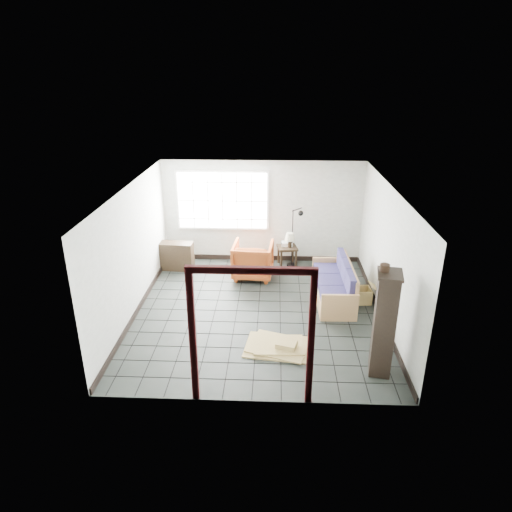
{
  "coord_description": "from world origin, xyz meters",
  "views": [
    {
      "loc": [
        0.3,
        -8.27,
        4.67
      ],
      "look_at": [
        -0.06,
        0.3,
        1.11
      ],
      "focal_mm": 32.0,
      "sensor_mm": 36.0,
      "label": 1
    }
  ],
  "objects_px": {
    "tall_shelf": "(384,323)",
    "futon_sofa": "(336,286)",
    "armchair": "(253,258)",
    "side_table": "(287,250)"
  },
  "relations": [
    {
      "from": "futon_sofa",
      "to": "tall_shelf",
      "type": "relative_size",
      "value": 1.09
    },
    {
      "from": "armchair",
      "to": "tall_shelf",
      "type": "bearing_deg",
      "value": 126.62
    },
    {
      "from": "armchair",
      "to": "tall_shelf",
      "type": "relative_size",
      "value": 0.53
    },
    {
      "from": "armchair",
      "to": "side_table",
      "type": "bearing_deg",
      "value": -135.51
    },
    {
      "from": "tall_shelf",
      "to": "futon_sofa",
      "type": "bearing_deg",
      "value": 109.91
    },
    {
      "from": "side_table",
      "to": "tall_shelf",
      "type": "bearing_deg",
      "value": -71.52
    },
    {
      "from": "futon_sofa",
      "to": "tall_shelf",
      "type": "xyz_separation_m",
      "value": [
        0.42,
        -2.53,
        0.6
      ]
    },
    {
      "from": "armchair",
      "to": "futon_sofa",
      "type": "bearing_deg",
      "value": 154.11
    },
    {
      "from": "futon_sofa",
      "to": "side_table",
      "type": "relative_size",
      "value": 3.56
    },
    {
      "from": "armchair",
      "to": "side_table",
      "type": "distance_m",
      "value": 1.09
    }
  ]
}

